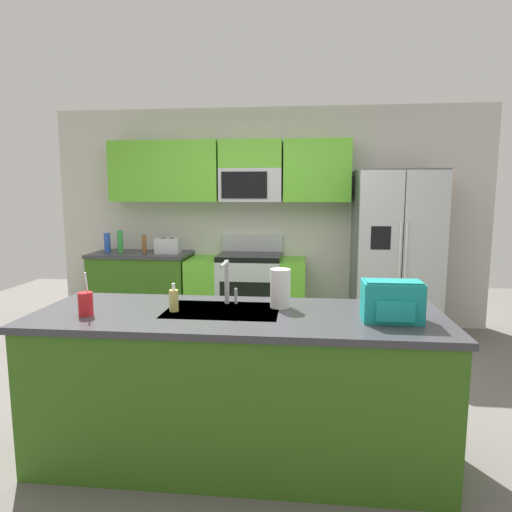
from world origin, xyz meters
TOP-DOWN VIEW (x-y plane):
  - ground_plane at (0.00, 0.00)m, footprint 9.00×9.00m
  - kitchen_wall_unit at (-0.14, 2.08)m, footprint 5.20×0.43m
  - back_counter at (-1.49, 1.80)m, footprint 1.15×0.63m
  - range_oven at (-0.22, 1.80)m, footprint 1.36×0.61m
  - refrigerator at (1.44, 1.73)m, footprint 0.90×0.76m
  - island_counter at (0.04, -0.74)m, footprint 2.42×0.84m
  - toaster at (-1.14, 1.75)m, footprint 0.28×0.16m
  - pepper_mill at (-1.44, 1.80)m, footprint 0.05×0.05m
  - bottle_green at (-1.72, 1.76)m, footprint 0.07×0.07m
  - bottle_blue at (-1.91, 1.81)m, footprint 0.07×0.07m
  - sink_faucet at (-0.05, -0.55)m, footprint 0.08×0.21m
  - drink_cup_red at (-0.82, -0.88)m, footprint 0.08×0.08m
  - soap_dispenser at (-0.34, -0.74)m, footprint 0.06×0.06m
  - paper_towel_roll at (0.29, -0.58)m, footprint 0.12×0.12m
  - backpack at (0.91, -0.82)m, footprint 0.32×0.22m

SIDE VIEW (x-z plane):
  - ground_plane at x=0.00m, z-range 0.00..0.00m
  - range_oven at x=-0.22m, z-range -0.11..0.99m
  - back_counter at x=-1.49m, z-range 0.00..0.90m
  - island_counter at x=0.04m, z-range 0.00..0.90m
  - refrigerator at x=1.44m, z-range 0.00..1.85m
  - soap_dispenser at x=-0.34m, z-range 0.88..1.05m
  - drink_cup_red at x=-0.82m, z-range 0.84..1.10m
  - toaster at x=-1.14m, z-range 0.90..1.08m
  - pepper_mill at x=-1.44m, z-range 0.90..1.11m
  - bottle_blue at x=-1.91m, z-range 0.90..1.13m
  - backpack at x=0.91m, z-range 0.90..1.13m
  - paper_towel_roll at x=0.29m, z-range 0.90..1.14m
  - bottle_green at x=-1.72m, z-range 0.90..1.17m
  - sink_faucet at x=-0.05m, z-range 0.93..1.21m
  - kitchen_wall_unit at x=-0.14m, z-range 0.17..2.77m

